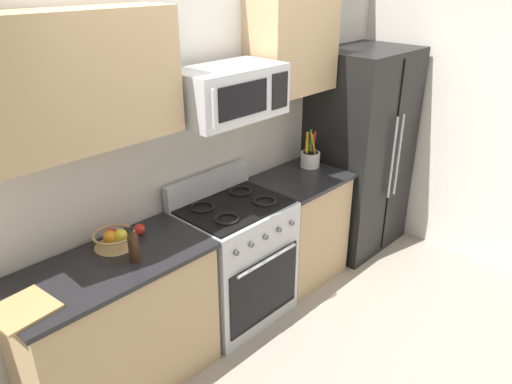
{
  "coord_description": "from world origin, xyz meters",
  "views": [
    {
      "loc": [
        -2.09,
        -1.57,
        2.43
      ],
      "look_at": [
        0.1,
        0.53,
        1.03
      ],
      "focal_mm": 34.27,
      "sensor_mm": 36.0,
      "label": 1
    }
  ],
  "objects_px": {
    "cutting_board": "(23,310)",
    "refrigerator": "(359,152)",
    "microwave": "(228,93)",
    "range_oven": "(235,260)",
    "utensil_crock": "(310,158)",
    "fruit_basket": "(114,238)",
    "apple_loose": "(139,229)",
    "bottle_soy": "(134,246)"
  },
  "relations": [
    {
      "from": "cutting_board",
      "to": "range_oven",
      "type": "bearing_deg",
      "value": 2.82
    },
    {
      "from": "bottle_soy",
      "to": "range_oven",
      "type": "bearing_deg",
      "value": 5.93
    },
    {
      "from": "microwave",
      "to": "cutting_board",
      "type": "height_order",
      "value": "microwave"
    },
    {
      "from": "refrigerator",
      "to": "cutting_board",
      "type": "bearing_deg",
      "value": -178.94
    },
    {
      "from": "range_oven",
      "to": "refrigerator",
      "type": "bearing_deg",
      "value": -0.63
    },
    {
      "from": "refrigerator",
      "to": "microwave",
      "type": "distance_m",
      "value": 1.75
    },
    {
      "from": "cutting_board",
      "to": "apple_loose",
      "type": "bearing_deg",
      "value": 15.14
    },
    {
      "from": "utensil_crock",
      "to": "cutting_board",
      "type": "xyz_separation_m",
      "value": [
        -2.46,
        -0.16,
        -0.07
      ]
    },
    {
      "from": "bottle_soy",
      "to": "cutting_board",
      "type": "bearing_deg",
      "value": 178.57
    },
    {
      "from": "refrigerator",
      "to": "cutting_board",
      "type": "height_order",
      "value": "refrigerator"
    },
    {
      "from": "refrigerator",
      "to": "microwave",
      "type": "bearing_deg",
      "value": 178.43
    },
    {
      "from": "microwave",
      "to": "apple_loose",
      "type": "height_order",
      "value": "microwave"
    },
    {
      "from": "apple_loose",
      "to": "bottle_soy",
      "type": "distance_m",
      "value": 0.31
    },
    {
      "from": "fruit_basket",
      "to": "apple_loose",
      "type": "height_order",
      "value": "fruit_basket"
    },
    {
      "from": "cutting_board",
      "to": "bottle_soy",
      "type": "bearing_deg",
      "value": -1.43
    },
    {
      "from": "cutting_board",
      "to": "fruit_basket",
      "type": "bearing_deg",
      "value": 18.22
    },
    {
      "from": "range_oven",
      "to": "microwave",
      "type": "xyz_separation_m",
      "value": [
        -0.0,
        0.03,
        1.24
      ]
    },
    {
      "from": "range_oven",
      "to": "fruit_basket",
      "type": "xyz_separation_m",
      "value": [
        -0.85,
        0.14,
        0.49
      ]
    },
    {
      "from": "microwave",
      "to": "cutting_board",
      "type": "relative_size",
      "value": 2.58
    },
    {
      "from": "fruit_basket",
      "to": "bottle_soy",
      "type": "height_order",
      "value": "bottle_soy"
    },
    {
      "from": "range_oven",
      "to": "cutting_board",
      "type": "bearing_deg",
      "value": -177.18
    },
    {
      "from": "fruit_basket",
      "to": "apple_loose",
      "type": "distance_m",
      "value": 0.18
    },
    {
      "from": "utensil_crock",
      "to": "fruit_basket",
      "type": "distance_m",
      "value": 1.83
    },
    {
      "from": "apple_loose",
      "to": "microwave",
      "type": "bearing_deg",
      "value": -10.45
    },
    {
      "from": "microwave",
      "to": "utensil_crock",
      "type": "relative_size",
      "value": 2.21
    },
    {
      "from": "cutting_board",
      "to": "utensil_crock",
      "type": "bearing_deg",
      "value": 3.81
    },
    {
      "from": "apple_loose",
      "to": "cutting_board",
      "type": "relative_size",
      "value": 0.25
    },
    {
      "from": "range_oven",
      "to": "fruit_basket",
      "type": "bearing_deg",
      "value": 170.9
    },
    {
      "from": "utensil_crock",
      "to": "apple_loose",
      "type": "height_order",
      "value": "utensil_crock"
    },
    {
      "from": "range_oven",
      "to": "refrigerator",
      "type": "relative_size",
      "value": 0.6
    },
    {
      "from": "utensil_crock",
      "to": "bottle_soy",
      "type": "distance_m",
      "value": 1.84
    },
    {
      "from": "utensil_crock",
      "to": "bottle_soy",
      "type": "height_order",
      "value": "utensil_crock"
    },
    {
      "from": "microwave",
      "to": "apple_loose",
      "type": "relative_size",
      "value": 10.36
    },
    {
      "from": "range_oven",
      "to": "utensil_crock",
      "type": "distance_m",
      "value": 1.1
    },
    {
      "from": "fruit_basket",
      "to": "cutting_board",
      "type": "xyz_separation_m",
      "value": [
        -0.64,
        -0.21,
        -0.04
      ]
    },
    {
      "from": "microwave",
      "to": "fruit_basket",
      "type": "relative_size",
      "value": 2.91
    },
    {
      "from": "fruit_basket",
      "to": "utensil_crock",
      "type": "bearing_deg",
      "value": -1.46
    },
    {
      "from": "range_oven",
      "to": "cutting_board",
      "type": "xyz_separation_m",
      "value": [
        -1.49,
        -0.07,
        0.44
      ]
    },
    {
      "from": "refrigerator",
      "to": "utensil_crock",
      "type": "height_order",
      "value": "refrigerator"
    },
    {
      "from": "utensil_crock",
      "to": "cutting_board",
      "type": "relative_size",
      "value": 1.17
    },
    {
      "from": "utensil_crock",
      "to": "apple_loose",
      "type": "bearing_deg",
      "value": 177.96
    },
    {
      "from": "cutting_board",
      "to": "refrigerator",
      "type": "bearing_deg",
      "value": 1.06
    }
  ]
}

